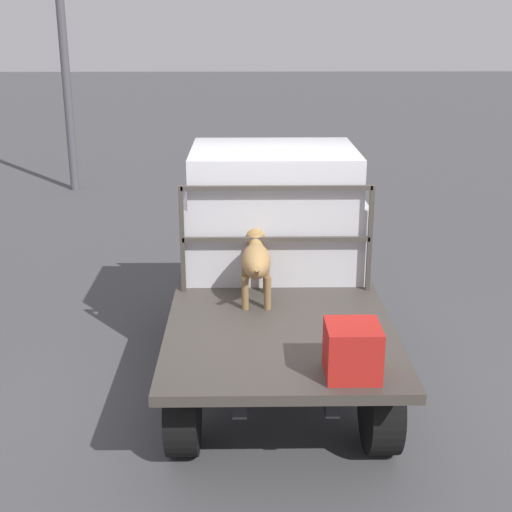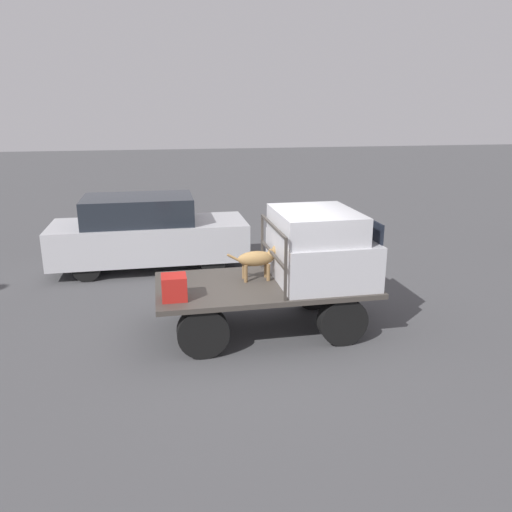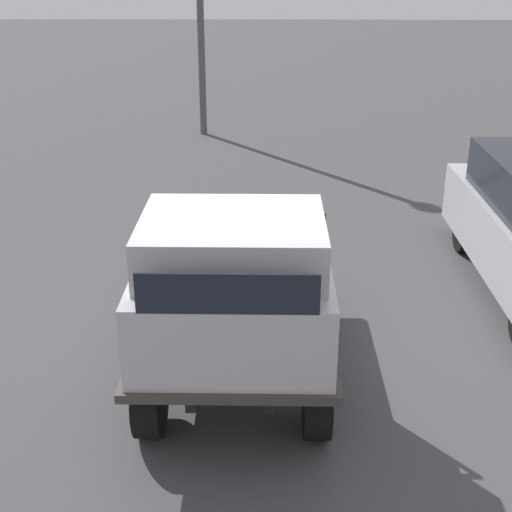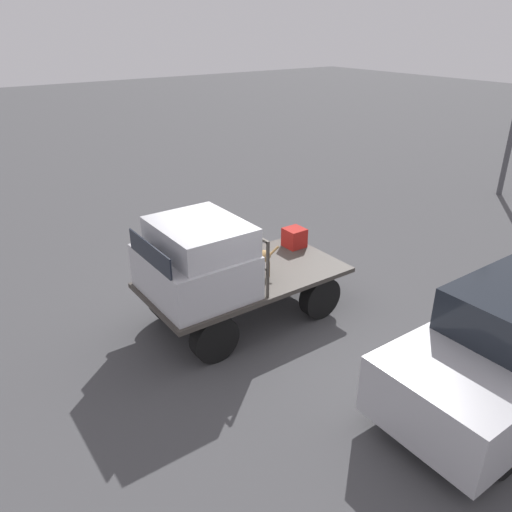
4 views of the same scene
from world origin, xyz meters
name	(u,v)px [view 2 (image 2 of 4)]	position (x,y,z in m)	size (l,w,h in m)	color
ground_plane	(264,329)	(0.00, 0.00, 0.00)	(80.00, 80.00, 0.00)	#474749
flatbed_truck	(264,297)	(0.00, 0.00, 0.59)	(3.53, 1.83, 0.84)	black
truck_cab	(319,247)	(0.93, 0.00, 1.39)	(1.51, 1.71, 1.17)	#B7B7BC
truck_headboard	(273,245)	(0.14, 0.00, 1.47)	(0.04, 1.71, 0.97)	#3D3833
dog	(261,258)	(-0.02, 0.18, 1.21)	(1.01, 0.25, 0.62)	brown
cargo_crate	(174,287)	(-1.48, -0.46, 1.02)	(0.37, 0.37, 0.37)	#AD1E19
parked_sedan	(147,233)	(-1.93, 3.88, 0.84)	(4.41, 1.70, 1.69)	black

